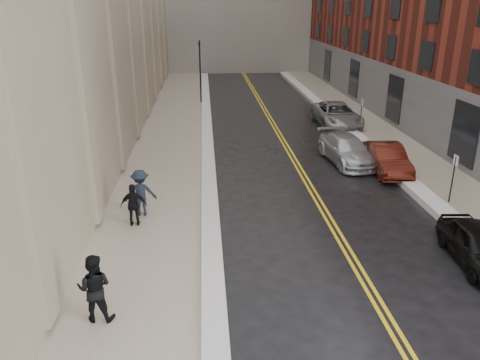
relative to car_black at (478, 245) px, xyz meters
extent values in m
plane|color=black|center=(-6.47, -3.40, -0.65)|extent=(160.00, 160.00, 0.00)
cube|color=gray|center=(-10.97, 12.60, -0.58)|extent=(4.00, 64.00, 0.15)
cube|color=gray|center=(2.53, 12.60, -0.58)|extent=(3.00, 64.00, 0.15)
cube|color=gold|center=(-4.09, 12.60, -0.65)|extent=(0.12, 64.00, 0.01)
cube|color=gold|center=(-3.85, 12.60, -0.65)|extent=(0.12, 64.00, 0.01)
cube|color=white|center=(-8.67, 12.60, -0.52)|extent=(0.70, 60.80, 0.26)
cube|color=white|center=(0.68, 12.60, -0.50)|extent=(0.85, 60.80, 0.30)
cylinder|color=black|center=(-9.07, 26.60, 1.95)|extent=(0.12, 0.12, 5.20)
imported|color=black|center=(-9.07, 26.60, 3.95)|extent=(0.18, 0.15, 0.90)
cylinder|color=black|center=(1.43, 4.60, 0.45)|extent=(0.06, 0.06, 2.20)
cube|color=white|center=(1.43, 4.60, 1.35)|extent=(0.02, 0.35, 0.45)
cylinder|color=black|center=(1.43, 16.60, 0.45)|extent=(0.06, 0.06, 2.20)
cube|color=white|center=(1.43, 16.60, 1.35)|extent=(0.02, 0.35, 0.45)
imported|color=black|center=(0.00, 0.00, 0.00)|extent=(1.85, 3.93, 1.30)
imported|color=#48140C|center=(0.29, 8.84, 0.06)|extent=(1.79, 4.39, 1.42)
imported|color=#AFB1B7|center=(-1.27, 10.55, 0.05)|extent=(2.47, 5.04, 1.41)
imported|color=#94969C|center=(0.33, 18.41, 0.14)|extent=(2.62, 5.66, 1.57)
imported|color=black|center=(-11.77, -2.21, 0.45)|extent=(0.98, 0.79, 1.91)
imported|color=black|center=(-11.37, 4.31, 0.44)|extent=(1.29, 0.84, 1.89)
imported|color=black|center=(-11.53, 3.40, 0.32)|extent=(0.99, 0.47, 1.65)
camera|label=1|loc=(-8.78, -12.84, 7.42)|focal=35.00mm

